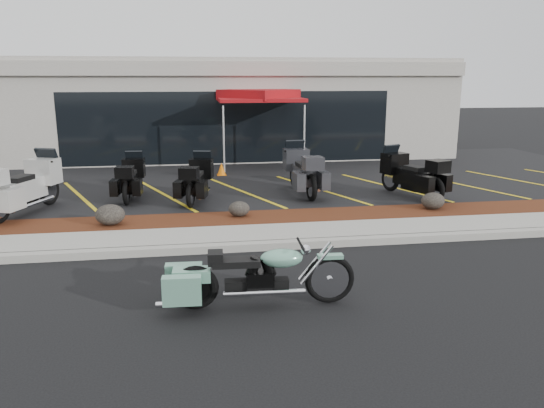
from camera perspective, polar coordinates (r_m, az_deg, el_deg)
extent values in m
plane|color=black|center=(9.70, 0.33, -6.53)|extent=(90.00, 90.00, 0.00)
cube|color=gray|center=(10.51, -0.46, -4.48)|extent=(24.00, 0.25, 0.15)
cube|color=gray|center=(11.17, -0.99, -3.37)|extent=(24.00, 1.20, 0.15)
cube|color=#381C0C|center=(12.32, -1.77, -1.74)|extent=(24.00, 1.20, 0.16)
cube|color=black|center=(17.55, -3.98, 2.86)|extent=(26.00, 9.60, 0.15)
cube|color=gray|center=(23.57, -5.43, 10.29)|extent=(18.00, 8.00, 4.00)
cube|color=black|center=(19.65, -4.66, 8.19)|extent=(12.00, 0.06, 2.60)
cube|color=gray|center=(19.53, -4.77, 14.33)|extent=(18.00, 0.30, 0.50)
ellipsoid|color=black|center=(12.11, -17.02, -1.11)|extent=(0.64, 0.54, 0.45)
ellipsoid|color=black|center=(12.33, -3.56, -0.52)|extent=(0.49, 0.41, 0.35)
ellipsoid|color=black|center=(13.55, 16.93, 0.33)|extent=(0.58, 0.48, 0.41)
cone|color=orange|center=(17.60, -5.46, 3.79)|extent=(0.35, 0.35, 0.41)
cylinder|color=silver|center=(18.41, -6.69, 7.07)|extent=(0.06, 0.06, 2.24)
cylinder|color=silver|center=(17.63, 1.71, 6.87)|extent=(0.06, 0.06, 2.24)
cylinder|color=silver|center=(20.97, -4.02, 7.92)|extent=(0.06, 0.06, 2.24)
cylinder|color=silver|center=(20.29, 3.40, 7.74)|extent=(0.06, 0.06, 2.24)
cube|color=maroon|center=(19.18, -1.42, 11.22)|extent=(3.84, 3.84, 0.12)
cube|color=maroon|center=(19.17, -1.42, 11.71)|extent=(2.79, 2.79, 0.34)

